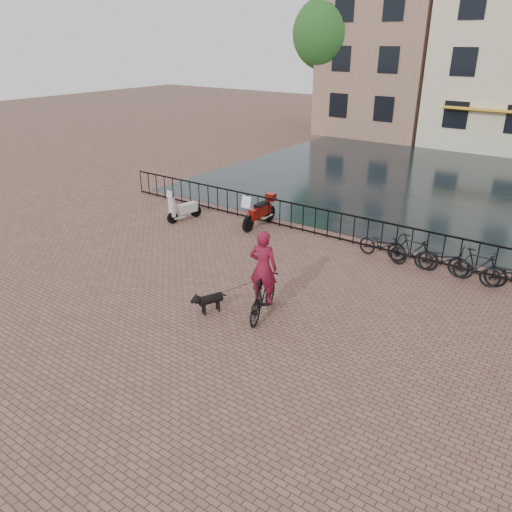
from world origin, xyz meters
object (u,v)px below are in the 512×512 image
Objects in this scene: cyclist at (263,279)px; dog at (211,302)px; motorcycle at (259,208)px; scooter at (184,204)px.

dog is (-1.18, -0.65, -0.72)m from cyclist.
cyclist reaches higher than motorcycle.
cyclist is at bearing -20.97° from scooter.
scooter is (-2.74, -1.14, -0.04)m from motorcycle.
cyclist is at bearing 52.95° from dog.
cyclist reaches higher than dog.
scooter is (-6.62, 4.17, -0.37)m from cyclist.
motorcycle is at bearing 138.64° from dog.
dog is 6.55m from motorcycle.
scooter is (-5.44, 4.82, 0.35)m from dog.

